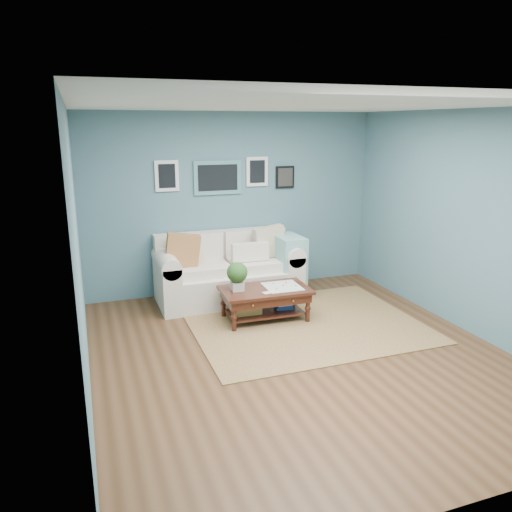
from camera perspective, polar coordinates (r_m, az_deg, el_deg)
name	(u,v)px	position (r m, az deg, el deg)	size (l,w,h in m)	color
room_shell	(300,236)	(5.37, 5.00, 2.35)	(5.00, 5.02, 2.70)	brown
area_rug	(305,324)	(6.56, 5.66, -7.75)	(2.89, 2.31, 0.01)	brown
loveseat	(233,270)	(7.34, -2.59, -1.59)	(2.11, 0.96, 1.08)	beige
coffee_table	(261,294)	(6.55, 0.52, -4.39)	(1.17, 0.71, 0.81)	#361410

